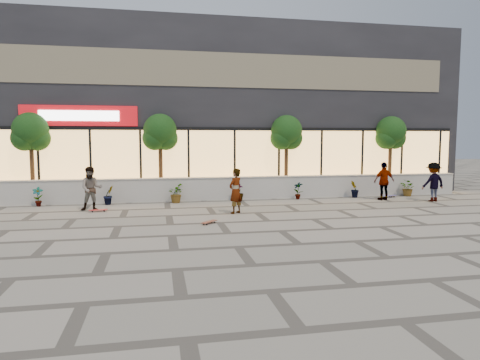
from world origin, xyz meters
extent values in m
plane|color=gray|center=(0.00, 0.00, 0.00)|extent=(80.00, 80.00, 0.00)
cube|color=beige|center=(0.00, 7.00, 0.50)|extent=(22.00, 0.35, 1.00)
cube|color=#B2AFA8|center=(0.00, 7.00, 1.02)|extent=(22.00, 0.42, 0.04)
cube|color=black|center=(0.00, 12.50, 4.25)|extent=(24.00, 9.00, 8.50)
cube|color=#FBBB64|center=(0.00, 7.98, 1.70)|extent=(23.04, 0.05, 3.00)
cube|color=black|center=(0.00, 7.95, 3.25)|extent=(23.04, 0.08, 0.15)
cube|color=#B30C13|center=(-7.00, 7.93, 3.80)|extent=(5.00, 0.10, 0.90)
cube|color=white|center=(-7.00, 7.86, 3.80)|extent=(3.40, 0.06, 0.45)
cube|color=brown|center=(0.00, 7.98, 6.00)|extent=(21.60, 0.05, 1.60)
imported|color=#113410|center=(-8.50, 6.45, 0.41)|extent=(0.43, 0.29, 0.81)
imported|color=#113410|center=(-5.70, 6.45, 0.41)|extent=(0.57, 0.57, 0.81)
imported|color=#113410|center=(-2.90, 6.45, 0.41)|extent=(0.68, 0.77, 0.81)
imported|color=#113410|center=(-0.10, 6.45, 0.41)|extent=(0.64, 0.64, 0.81)
imported|color=#113410|center=(2.70, 6.45, 0.41)|extent=(0.46, 0.35, 0.81)
imported|color=#113410|center=(5.50, 6.45, 0.41)|extent=(0.55, 0.57, 0.81)
imported|color=#113410|center=(8.30, 6.45, 0.41)|extent=(0.77, 0.84, 0.81)
cylinder|color=#4D341B|center=(-9.00, 7.70, 1.62)|extent=(0.18, 0.18, 3.24)
sphere|color=#113410|center=(-9.00, 7.70, 3.17)|extent=(1.50, 1.50, 1.50)
sphere|color=#113410|center=(-9.25, 7.65, 2.81)|extent=(1.10, 1.10, 1.10)
sphere|color=#113410|center=(-8.75, 7.75, 2.81)|extent=(1.10, 1.10, 1.10)
cylinder|color=#4D341B|center=(-3.50, 7.70, 1.62)|extent=(0.18, 0.18, 3.24)
sphere|color=#113410|center=(-3.50, 7.70, 3.17)|extent=(1.50, 1.50, 1.50)
sphere|color=#113410|center=(-3.75, 7.65, 2.81)|extent=(1.10, 1.10, 1.10)
sphere|color=#113410|center=(-3.25, 7.75, 2.81)|extent=(1.10, 1.10, 1.10)
cylinder|color=#4D341B|center=(2.50, 7.70, 1.62)|extent=(0.18, 0.18, 3.24)
sphere|color=#113410|center=(2.50, 7.70, 3.17)|extent=(1.50, 1.50, 1.50)
sphere|color=#113410|center=(2.25, 7.65, 2.81)|extent=(1.10, 1.10, 1.10)
sphere|color=#113410|center=(2.75, 7.75, 2.81)|extent=(1.10, 1.10, 1.10)
cylinder|color=#4D341B|center=(8.00, 7.70, 1.62)|extent=(0.18, 0.18, 3.24)
sphere|color=#113410|center=(8.00, 7.70, 3.17)|extent=(1.50, 1.50, 1.50)
sphere|color=#113410|center=(7.75, 7.65, 2.81)|extent=(1.10, 1.10, 1.10)
sphere|color=#113410|center=(8.25, 7.75, 2.81)|extent=(1.10, 1.10, 1.10)
imported|color=silver|center=(-0.81, 3.30, 0.84)|extent=(0.73, 0.70, 1.68)
imported|color=#959060|center=(-6.18, 5.04, 0.85)|extent=(0.88, 0.71, 1.71)
imported|color=silver|center=(6.43, 5.45, 0.87)|extent=(1.05, 0.51, 1.73)
imported|color=maroon|center=(8.38, 4.70, 0.87)|extent=(1.20, 0.79, 1.73)
cube|color=brown|center=(-2.01, 1.51, 0.08)|extent=(0.61, 0.64, 0.02)
cylinder|color=black|center=(-1.91, 1.71, 0.03)|extent=(0.05, 0.06, 0.05)
cylinder|color=black|center=(-1.82, 1.63, 0.03)|extent=(0.05, 0.06, 0.05)
cylinder|color=black|center=(-2.20, 1.39, 0.03)|extent=(0.05, 0.06, 0.05)
cylinder|color=black|center=(-2.11, 1.31, 0.03)|extent=(0.05, 0.06, 0.05)
cube|color=red|center=(-5.89, 4.63, 0.07)|extent=(0.71, 0.28, 0.02)
cylinder|color=black|center=(-5.69, 4.72, 0.02)|extent=(0.05, 0.03, 0.05)
cylinder|color=black|center=(-5.67, 4.60, 0.02)|extent=(0.05, 0.03, 0.05)
cylinder|color=black|center=(-6.11, 4.66, 0.02)|extent=(0.05, 0.03, 0.05)
cylinder|color=black|center=(-6.09, 4.53, 0.02)|extent=(0.05, 0.03, 0.05)
cube|color=olive|center=(7.00, 6.20, 0.08)|extent=(0.74, 0.26, 0.02)
cylinder|color=black|center=(7.22, 6.29, 0.03)|extent=(0.05, 0.03, 0.05)
cylinder|color=black|center=(7.23, 6.16, 0.03)|extent=(0.05, 0.03, 0.05)
cylinder|color=black|center=(6.77, 6.24, 0.03)|extent=(0.05, 0.03, 0.05)
cylinder|color=black|center=(6.78, 6.11, 0.03)|extent=(0.05, 0.03, 0.05)
cube|color=#5D5398|center=(7.16, 6.20, 0.09)|extent=(0.80, 0.43, 0.02)
cylinder|color=black|center=(7.37, 6.34, 0.03)|extent=(0.06, 0.05, 0.06)
cylinder|color=black|center=(7.41, 6.21, 0.03)|extent=(0.06, 0.05, 0.06)
cylinder|color=black|center=(6.91, 6.19, 0.03)|extent=(0.06, 0.05, 0.06)
cylinder|color=black|center=(6.95, 6.06, 0.03)|extent=(0.06, 0.05, 0.06)
camera|label=1|loc=(-3.63, -12.22, 2.77)|focal=32.00mm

